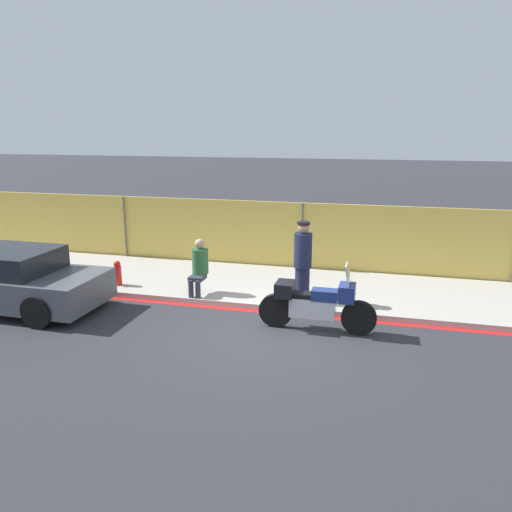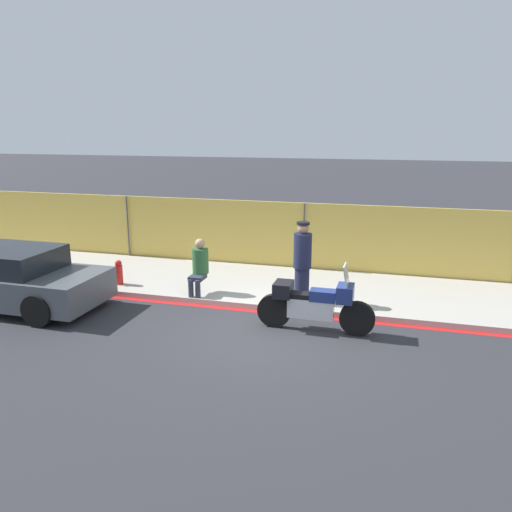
% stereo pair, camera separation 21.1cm
% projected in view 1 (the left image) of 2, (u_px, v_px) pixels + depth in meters
% --- Properties ---
extents(ground_plane, '(120.00, 120.00, 0.00)m').
position_uv_depth(ground_plane, '(264.00, 333.00, 10.11)').
color(ground_plane, '#2D2D33').
extents(sidewalk, '(41.21, 3.32, 0.13)m').
position_uv_depth(sidewalk, '(291.00, 287.00, 12.83)').
color(sidewalk, '#ADA89E').
rests_on(sidewalk, ground_plane).
extents(curb_paint_stripe, '(41.21, 0.18, 0.01)m').
position_uv_depth(curb_paint_stripe, '(276.00, 313.00, 11.20)').
color(curb_paint_stripe, red).
rests_on(curb_paint_stripe, ground_plane).
extents(storefront_fence, '(39.14, 0.17, 2.00)m').
position_uv_depth(storefront_fence, '(302.00, 238.00, 14.23)').
color(storefront_fence, gold).
rests_on(storefront_fence, ground_plane).
extents(motorcycle, '(2.40, 0.50, 1.45)m').
position_uv_depth(motorcycle, '(316.00, 304.00, 10.12)').
color(motorcycle, black).
rests_on(motorcycle, ground_plane).
extents(officer_standing, '(0.41, 0.41, 1.86)m').
position_uv_depth(officer_standing, '(303.00, 261.00, 11.42)').
color(officer_standing, '#191E38').
rests_on(officer_standing, sidewalk).
extents(person_seated_on_curb, '(0.39, 0.69, 1.34)m').
position_uv_depth(person_seated_on_curb, '(199.00, 264.00, 12.01)').
color(person_seated_on_curb, '#2D3342').
rests_on(person_seated_on_curb, sidewalk).
extents(parked_car_left_down_street, '(4.13, 2.01, 1.38)m').
position_uv_depth(parked_car_left_down_street, '(12.00, 280.00, 11.38)').
color(parked_car_left_down_street, '#4C5156').
rests_on(parked_car_left_down_street, ground_plane).
extents(fire_hydrant, '(0.19, 0.24, 0.64)m').
position_uv_depth(fire_hydrant, '(118.00, 273.00, 12.73)').
color(fire_hydrant, red).
rests_on(fire_hydrant, sidewalk).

